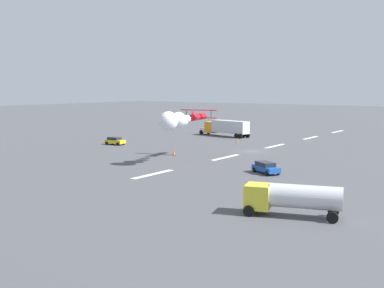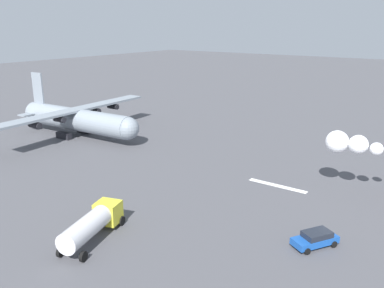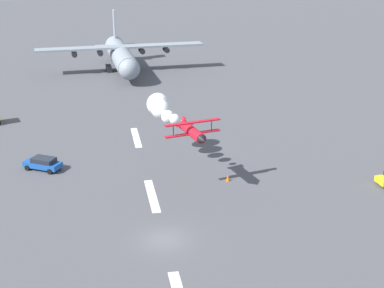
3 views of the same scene
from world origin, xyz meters
name	(u,v)px [view 3 (image 3 of 3)]	position (x,y,z in m)	size (l,w,h in m)	color
ground_plane	(164,240)	(0.00, 0.00, 0.00)	(440.00, 440.00, 0.00)	#4C4C51
runway_stripe_3	(152,196)	(9.28, 0.00, 0.01)	(8.00, 0.90, 0.01)	white
runway_stripe_4	(136,138)	(27.83, 0.00, 0.01)	(8.00, 0.90, 0.01)	white
cargo_transport_plane	(122,56)	(67.40, -0.81, 3.44)	(26.96, 34.22, 11.33)	gray
stunt_biplane_red	(164,110)	(18.95, -2.74, 6.55)	(15.58, 6.82, 2.80)	red
airport_staff_sedan	(43,163)	(18.73, 11.89, 0.81)	(3.86, 4.75, 1.52)	#194CA5
traffic_cone_far	(228,178)	(11.48, -8.93, 0.38)	(0.44, 0.44, 0.75)	orange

